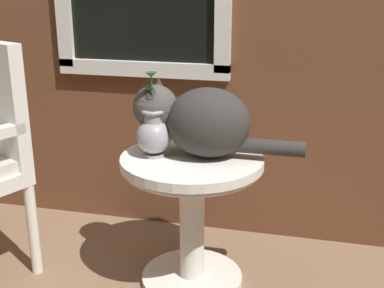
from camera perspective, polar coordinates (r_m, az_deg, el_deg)
The scene contains 3 objects.
wicker_side_table at distance 1.99m, azimuth 0.00°, elevation -5.91°, with size 0.55×0.55×0.55m.
cat at distance 1.90m, azimuth 0.90°, elevation 2.71°, with size 0.65×0.26×0.28m.
pewter_vase_with_ivy at distance 1.91m, azimuth -4.33°, elevation 1.29°, with size 0.13×0.13×0.33m.
Camera 1 is at (0.64, -1.53, 1.20)m, focal length 47.47 mm.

